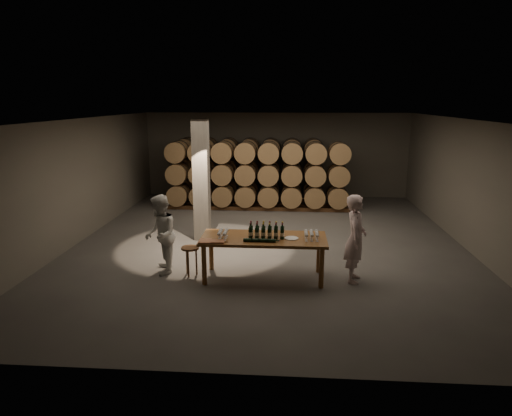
# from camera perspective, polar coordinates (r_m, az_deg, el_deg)

# --- Properties ---
(room) EXTENTS (12.00, 12.00, 12.00)m
(room) POSITION_cam_1_polar(r_m,az_deg,el_deg) (12.13, -6.84, 3.44)
(room) COLOR #514E4C
(room) RESTS_ON ground
(tasting_table) EXTENTS (2.60, 1.10, 0.90)m
(tasting_table) POSITION_cam_1_polar(r_m,az_deg,el_deg) (9.49, 0.95, -4.28)
(tasting_table) COLOR brown
(tasting_table) RESTS_ON ground
(barrel_stack_back) EXTENTS (5.48, 0.95, 2.31)m
(barrel_stack_back) POSITION_cam_1_polar(r_m,az_deg,el_deg) (16.98, -0.82, 4.99)
(barrel_stack_back) COLOR #54321C
(barrel_stack_back) RESTS_ON ground
(barrel_stack_front) EXTENTS (6.26, 0.95, 2.31)m
(barrel_stack_front) POSITION_cam_1_polar(r_m,az_deg,el_deg) (15.57, 0.17, 4.23)
(barrel_stack_front) COLOR #54321C
(barrel_stack_front) RESTS_ON ground
(bottle_cluster) EXTENTS (0.73, 0.23, 0.33)m
(bottle_cluster) POSITION_cam_1_polar(r_m,az_deg,el_deg) (9.41, 1.32, -3.03)
(bottle_cluster) COLOR black
(bottle_cluster) RESTS_ON tasting_table
(lying_bottles) EXTENTS (0.74, 0.07, 0.07)m
(lying_bottles) POSITION_cam_1_polar(r_m,az_deg,el_deg) (9.14, 0.51, -4.06)
(lying_bottles) COLOR black
(lying_bottles) RESTS_ON tasting_table
(glass_cluster_left) EXTENTS (0.19, 0.41, 0.17)m
(glass_cluster_left) POSITION_cam_1_polar(r_m,az_deg,el_deg) (9.40, -4.17, -3.05)
(glass_cluster_left) COLOR silver
(glass_cluster_left) RESTS_ON tasting_table
(glass_cluster_right) EXTENTS (0.30, 0.41, 0.15)m
(glass_cluster_right) POSITION_cam_1_polar(r_m,az_deg,el_deg) (9.40, 6.96, -3.19)
(glass_cluster_right) COLOR silver
(glass_cluster_right) RESTS_ON tasting_table
(plate) EXTENTS (0.28, 0.28, 0.02)m
(plate) POSITION_cam_1_polar(r_m,az_deg,el_deg) (9.40, 4.47, -3.79)
(plate) COLOR white
(plate) RESTS_ON tasting_table
(notebook_near) EXTENTS (0.29, 0.24, 0.03)m
(notebook_near) POSITION_cam_1_polar(r_m,az_deg,el_deg) (9.16, -4.83, -4.20)
(notebook_near) COLOR #9B5A38
(notebook_near) RESTS_ON tasting_table
(notebook_corner) EXTENTS (0.25, 0.31, 0.03)m
(notebook_corner) POSITION_cam_1_polar(r_m,az_deg,el_deg) (9.23, -6.40, -4.12)
(notebook_corner) COLOR #9B5A38
(notebook_corner) RESTS_ON tasting_table
(pen) EXTENTS (0.14, 0.03, 0.01)m
(pen) POSITION_cam_1_polar(r_m,az_deg,el_deg) (9.16, -3.96, -4.27)
(pen) COLOR black
(pen) RESTS_ON tasting_table
(stool) EXTENTS (0.38, 0.38, 0.63)m
(stool) POSITION_cam_1_polar(r_m,az_deg,el_deg) (9.84, -8.23, -5.49)
(stool) COLOR #54321C
(stool) RESTS_ON ground
(person_man) EXTENTS (0.55, 0.73, 1.83)m
(person_man) POSITION_cam_1_polar(r_m,az_deg,el_deg) (9.55, 12.32, -3.75)
(person_man) COLOR beige
(person_man) RESTS_ON ground
(person_woman) EXTENTS (0.84, 0.97, 1.73)m
(person_woman) POSITION_cam_1_polar(r_m,az_deg,el_deg) (9.98, -11.87, -3.29)
(person_woman) COLOR white
(person_woman) RESTS_ON ground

